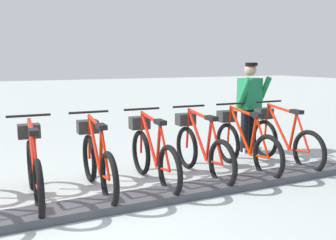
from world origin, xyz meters
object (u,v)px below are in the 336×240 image
(bike_docked_1, at_px, (244,143))
(bike_docked_4, at_px, (97,160))
(bike_docked_5, at_px, (34,167))
(worker_near_rack, at_px, (250,104))
(bike_docked_3, at_px, (152,153))
(bike_docked_2, at_px, (201,148))
(bike_docked_0, at_px, (282,138))

(bike_docked_1, distance_m, bike_docked_4, 2.33)
(bike_docked_5, bearing_deg, worker_near_rack, -77.03)
(bike_docked_4, bearing_deg, worker_near_rack, -73.95)
(bike_docked_1, bearing_deg, bike_docked_3, 90.00)
(bike_docked_1, height_order, bike_docked_2, same)
(bike_docked_4, xyz_separation_m, worker_near_rack, (0.89, -3.11, 0.48))
(bike_docked_4, bearing_deg, bike_docked_3, -90.00)
(bike_docked_2, xyz_separation_m, bike_docked_4, (0.00, 1.55, 0.00))
(bike_docked_2, bearing_deg, bike_docked_0, -90.00)
(bike_docked_5, bearing_deg, bike_docked_2, -90.00)
(bike_docked_0, distance_m, bike_docked_4, 3.10)
(bike_docked_4, relative_size, bike_docked_5, 1.00)
(bike_docked_0, bearing_deg, bike_docked_2, 90.00)
(bike_docked_0, relative_size, bike_docked_4, 1.00)
(bike_docked_4, bearing_deg, bike_docked_1, -90.00)
(bike_docked_0, relative_size, bike_docked_5, 1.00)
(worker_near_rack, bearing_deg, bike_docked_3, 110.98)
(bike_docked_0, height_order, bike_docked_4, same)
(bike_docked_2, bearing_deg, bike_docked_1, -90.00)
(bike_docked_3, height_order, bike_docked_4, same)
(bike_docked_1, height_order, worker_near_rack, worker_near_rack)
(bike_docked_1, relative_size, bike_docked_4, 1.00)
(bike_docked_1, relative_size, bike_docked_3, 1.00)
(bike_docked_2, bearing_deg, bike_docked_4, 90.00)
(bike_docked_2, bearing_deg, worker_near_rack, -60.12)
(bike_docked_1, bearing_deg, bike_docked_0, -90.00)
(bike_docked_1, relative_size, worker_near_rack, 1.04)
(bike_docked_1, bearing_deg, bike_docked_2, 90.00)
(bike_docked_3, bearing_deg, bike_docked_5, 90.00)
(bike_docked_0, xyz_separation_m, worker_near_rack, (0.89, -0.01, 0.48))
(bike_docked_2, distance_m, bike_docked_4, 1.55)
(worker_near_rack, bearing_deg, bike_docked_1, 138.86)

